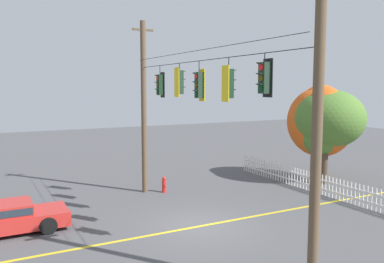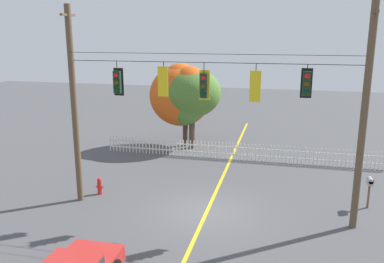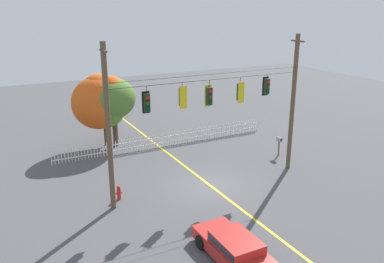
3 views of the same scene
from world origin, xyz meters
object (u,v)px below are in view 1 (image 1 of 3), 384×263
traffic_signal_northbound_secondary (228,83)px  traffic_signal_westbound_side (265,78)px  autumn_maple_mid (327,122)px  traffic_signal_eastbound_side (199,85)px  parked_car (5,217)px  traffic_signal_southbound_primary (179,82)px  fire_hydrant (164,185)px  traffic_signal_northbound_primary (160,85)px  autumn_maple_near_fence (321,119)px

traffic_signal_northbound_secondary → traffic_signal_westbound_side: (1.93, 0.02, 0.15)m
autumn_maple_mid → traffic_signal_eastbound_side: bearing=-73.2°
autumn_maple_mid → parked_car: bearing=-88.6°
traffic_signal_southbound_primary → fire_hydrant: size_ratio=1.69×
traffic_signal_westbound_side → fire_hydrant: size_ratio=1.57×
traffic_signal_northbound_primary → traffic_signal_westbound_side: size_ratio=1.13×
traffic_signal_westbound_side → autumn_maple_mid: 12.42m
traffic_signal_northbound_secondary → autumn_maple_mid: (-5.09, 10.02, -2.07)m
autumn_maple_near_fence → fire_hydrant: 9.94m
parked_car → autumn_maple_near_fence: bearing=92.9°
traffic_signal_northbound_primary → traffic_signal_southbound_primary: size_ratio=1.05×
traffic_signal_eastbound_side → traffic_signal_westbound_side: same height
traffic_signal_northbound_primary → autumn_maple_near_fence: bearing=88.6°
traffic_signal_northbound_primary → traffic_signal_southbound_primary: same height
traffic_signal_eastbound_side → parked_car: (-2.63, -6.87, -4.94)m
traffic_signal_southbound_primary → fire_hydrant: bearing=166.6°
traffic_signal_southbound_primary → traffic_signal_northbound_secondary: bearing=0.0°
traffic_signal_northbound_secondary → autumn_maple_mid: bearing=116.9°
parked_car → traffic_signal_westbound_side: bearing=46.1°
traffic_signal_westbound_side → parked_car: size_ratio=0.29×
traffic_signal_southbound_primary → traffic_signal_eastbound_side: 1.69m
traffic_signal_eastbound_side → traffic_signal_westbound_side: 4.00m
traffic_signal_westbound_side → autumn_maple_mid: traffic_signal_westbound_side is taller
traffic_signal_southbound_primary → autumn_maple_mid: traffic_signal_southbound_primary is taller
traffic_signal_northbound_primary → traffic_signal_westbound_side: same height
traffic_signal_northbound_secondary → traffic_signal_westbound_side: size_ratio=1.14×
traffic_signal_northbound_secondary → fire_hydrant: bearing=173.3°
traffic_signal_northbound_primary → traffic_signal_northbound_secondary: size_ratio=0.99×
fire_hydrant → autumn_maple_mid: bearing=76.3°
autumn_maple_near_fence → parked_car: autumn_maple_near_fence is taller
traffic_signal_northbound_secondary → autumn_maple_near_fence: traffic_signal_northbound_secondary is taller
autumn_maple_near_fence → autumn_maple_mid: autumn_maple_near_fence is taller
autumn_maple_near_fence → fire_hydrant: bearing=-100.9°
traffic_signal_northbound_primary → autumn_maple_near_fence: size_ratio=0.26×
traffic_signal_northbound_primary → autumn_maple_near_fence: traffic_signal_northbound_primary is taller
traffic_signal_northbound_secondary → fire_hydrant: traffic_signal_northbound_secondary is taller
traffic_signal_southbound_primary → traffic_signal_northbound_secondary: size_ratio=0.94×
fire_hydrant → parked_car: bearing=-71.1°
traffic_signal_westbound_side → autumn_maple_mid: bearing=125.1°
traffic_signal_southbound_primary → autumn_maple_near_fence: traffic_signal_southbound_primary is taller
traffic_signal_northbound_secondary → parked_car: (-4.69, -6.85, -4.98)m
traffic_signal_southbound_primary → traffic_signal_westbound_side: bearing=0.2°
traffic_signal_eastbound_side → traffic_signal_westbound_side: (3.99, -0.00, 0.19)m
traffic_signal_northbound_primary → autumn_maple_near_fence: (0.25, 10.07, -1.94)m
traffic_signal_westbound_side → autumn_maple_near_fence: size_ratio=0.23×
traffic_signal_westbound_side → traffic_signal_northbound_primary: bearing=180.0°
parked_car → traffic_signal_eastbound_side: bearing=69.1°
traffic_signal_northbound_secondary → traffic_signal_westbound_side: 1.93m
traffic_signal_eastbound_side → traffic_signal_northbound_primary: bearing=-180.0°
traffic_signal_eastbound_side → fire_hydrant: bearing=171.0°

